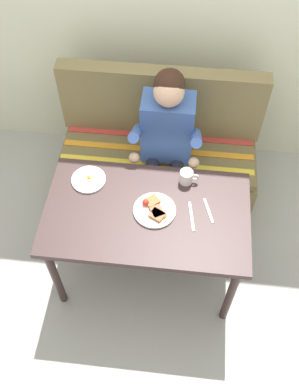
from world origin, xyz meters
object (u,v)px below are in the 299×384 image
(plate_eggs, at_px, (89,179))
(plate_breakfast, at_px, (155,210))
(table, at_px, (147,219))
(coffee_mug, at_px, (187,177))
(couch, at_px, (158,157))
(knife, at_px, (192,216))
(person, at_px, (166,137))
(fork, at_px, (208,211))

(plate_eggs, bearing_deg, plate_breakfast, -23.35)
(table, xyz_separation_m, plate_breakfast, (0.05, 0.01, 0.10))
(coffee_mug, bearing_deg, plate_eggs, -174.50)
(couch, distance_m, plate_breakfast, 0.86)
(table, bearing_deg, knife, -1.19)
(table, distance_m, coffee_mug, 0.35)
(knife, bearing_deg, plate_breakfast, 166.75)
(person, bearing_deg, couch, 110.18)
(table, relative_size, coffee_mug, 10.17)
(person, xyz_separation_m, plate_eggs, (-0.44, -0.40, -0.00))
(table, height_order, knife, knife)
(coffee_mug, bearing_deg, table, -130.90)
(couch, height_order, fork, couch)
(person, relative_size, plate_breakfast, 4.90)
(fork, bearing_deg, plate_eggs, 150.43)
(plate_eggs, xyz_separation_m, fork, (0.74, -0.15, -0.01))
(person, bearing_deg, fork, -61.78)
(plate_eggs, height_order, coffee_mug, coffee_mug)
(couch, bearing_deg, plate_breakfast, -86.57)
(table, distance_m, plate_breakfast, 0.11)
(plate_breakfast, height_order, plate_eggs, plate_breakfast)
(coffee_mug, xyz_separation_m, fork, (0.14, -0.20, -0.04))
(couch, relative_size, fork, 8.47)
(table, relative_size, plate_breakfast, 4.85)
(coffee_mug, bearing_deg, person, 113.71)
(plate_breakfast, bearing_deg, knife, -3.42)
(coffee_mug, distance_m, knife, 0.26)
(plate_eggs, height_order, fork, plate_eggs)
(plate_eggs, relative_size, knife, 1.05)
(plate_breakfast, bearing_deg, fork, 6.86)
(person, bearing_deg, plate_breakfast, -91.87)
(plate_breakfast, distance_m, coffee_mug, 0.30)
(plate_breakfast, relative_size, knife, 1.24)
(couch, distance_m, fork, 0.90)
(plate_breakfast, bearing_deg, plate_eggs, 156.65)
(fork, height_order, knife, same)
(person, distance_m, coffee_mug, 0.38)
(plate_breakfast, bearing_deg, coffee_mug, 54.84)
(couch, bearing_deg, table, -90.00)
(fork, bearing_deg, knife, -170.67)
(table, distance_m, fork, 0.37)
(table, distance_m, person, 0.60)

